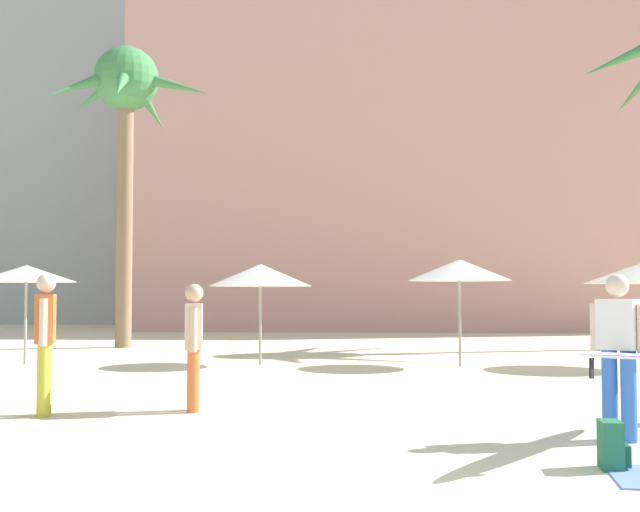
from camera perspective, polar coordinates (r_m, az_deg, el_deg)
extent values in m
cube|color=#DB9989|center=(38.51, 7.01, 6.44)|extent=(25.61, 8.62, 15.40)
cube|color=#A8A8A3|center=(51.57, -12.30, 12.69)|extent=(19.51, 11.97, 30.50)
cone|color=#428447|center=(26.00, 20.94, 13.04)|extent=(3.06, 1.03, 1.72)
cylinder|color=#896B4C|center=(24.67, -13.57, 3.03)|extent=(0.47, 0.47, 7.99)
sphere|color=#428447|center=(25.38, -13.46, 12.04)|extent=(1.92, 1.92, 1.92)
cone|color=#428447|center=(24.73, -10.23, 11.72)|extent=(2.21, 0.72, 0.97)
cone|color=#428447|center=(26.41, -11.87, 10.19)|extent=(0.93, 2.08, 1.47)
cone|color=#428447|center=(26.51, -15.47, 10.82)|extent=(2.00, 1.62, 0.95)
cone|color=#428447|center=(24.69, -16.56, 11.42)|extent=(1.84, 1.75, 1.28)
cone|color=#428447|center=(23.90, -13.82, 11.68)|extent=(0.81, 2.11, 1.42)
cylinder|color=gray|center=(19.07, -19.99, -3.90)|extent=(0.06, 0.06, 2.19)
cone|color=white|center=(19.07, -19.94, -1.17)|extent=(2.19, 2.19, 0.37)
cylinder|color=gray|center=(17.83, -4.22, -4.12)|extent=(0.06, 0.06, 2.21)
cone|color=white|center=(17.83, -4.21, -1.35)|extent=(2.27, 2.27, 0.49)
cylinder|color=gray|center=(17.67, 9.80, -3.95)|extent=(0.06, 0.06, 2.30)
cone|color=white|center=(17.67, 9.78, -0.98)|extent=(2.22, 2.22, 0.46)
cube|color=#216743|center=(7.66, 19.76, -12.40)|extent=(0.21, 0.31, 0.42)
cube|color=#1A5235|center=(7.70, 20.67, -12.97)|extent=(0.08, 0.21, 0.18)
cylinder|color=blue|center=(9.14, 19.71, -9.16)|extent=(0.23, 0.23, 0.94)
cylinder|color=blue|center=(9.06, 20.89, -9.19)|extent=(0.23, 0.23, 0.94)
cube|color=white|center=(9.05, 20.22, -4.53)|extent=(0.45, 0.42, 0.53)
sphere|color=beige|center=(9.04, 20.17, -1.97)|extent=(0.34, 0.34, 0.24)
cylinder|color=beige|center=(9.15, 18.77, -4.77)|extent=(0.14, 0.14, 0.50)
ellipsoid|color=white|center=(8.77, 20.83, -6.60)|extent=(1.87, 2.83, 0.29)
ellipsoid|color=#632DD6|center=(8.77, 20.83, -6.60)|extent=(1.90, 2.85, 0.26)
cube|color=black|center=(7.56, 18.56, -7.49)|extent=(0.07, 0.10, 0.19)
cylinder|color=orange|center=(10.94, -8.87, -8.58)|extent=(0.19, 0.19, 0.81)
cylinder|color=orange|center=(10.74, -8.91, -8.68)|extent=(0.19, 0.19, 0.81)
cube|color=beige|center=(10.79, -8.86, -4.91)|extent=(0.29, 0.43, 0.60)
sphere|color=#D1A889|center=(10.78, -8.84, -2.58)|extent=(0.28, 0.28, 0.24)
cylinder|color=#D1A889|center=(11.04, -8.81, -5.04)|extent=(0.12, 0.12, 0.57)
cylinder|color=#D1A889|center=(10.54, -8.91, -5.15)|extent=(0.12, 0.12, 0.57)
cylinder|color=gold|center=(10.98, -18.75, -8.18)|extent=(0.20, 0.20, 0.91)
cylinder|color=gold|center=(10.79, -18.87, -8.28)|extent=(0.20, 0.20, 0.91)
cube|color=orange|center=(10.84, -18.74, -4.21)|extent=(0.32, 0.44, 0.62)
sphere|color=beige|center=(10.83, -18.71, -1.83)|extent=(0.30, 0.30, 0.24)
cylinder|color=beige|center=(11.09, -18.61, -4.35)|extent=(0.12, 0.12, 0.59)
cylinder|color=beige|center=(10.59, -18.89, -4.43)|extent=(0.12, 0.12, 0.59)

